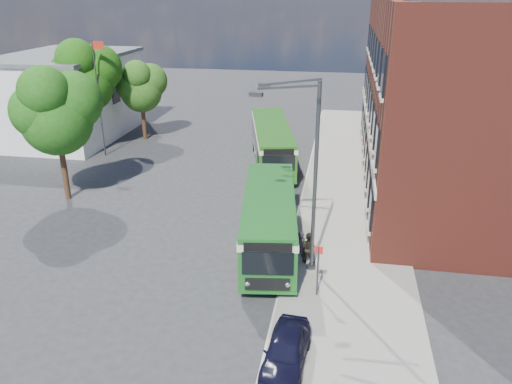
% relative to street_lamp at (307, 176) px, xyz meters
% --- Properties ---
extents(ground, '(120.00, 120.00, 0.00)m').
position_rel_street_lamp_xyz_m(ground, '(-4.84, 2.00, -4.79)').
color(ground, '#2C2C2E').
rests_on(ground, ground).
extents(pavement, '(6.00, 48.00, 0.15)m').
position_rel_street_lamp_xyz_m(pavement, '(2.16, 10.00, -4.72)').
color(pavement, gray).
rests_on(pavement, ground).
extents(kerb_line, '(0.12, 48.00, 0.01)m').
position_rel_street_lamp_xyz_m(kerb_line, '(-0.89, 10.00, -4.79)').
color(kerb_line, beige).
rests_on(kerb_line, ground).
extents(brick_office, '(12.10, 26.00, 14.20)m').
position_rel_street_lamp_xyz_m(brick_office, '(9.16, 14.00, 2.18)').
color(brick_office, maroon).
rests_on(brick_office, ground).
extents(white_building, '(9.40, 13.40, 7.30)m').
position_rel_street_lamp_xyz_m(white_building, '(-22.84, 20.00, -1.13)').
color(white_building, silver).
rests_on(white_building, ground).
extents(flagpole, '(0.95, 0.10, 9.00)m').
position_rel_street_lamp_xyz_m(flagpole, '(-17.29, 15.00, 0.15)').
color(flagpole, '#393C3E').
rests_on(flagpole, ground).
extents(street_lamp, '(2.96, 2.38, 9.00)m').
position_rel_street_lamp_xyz_m(street_lamp, '(0.00, 0.00, 0.00)').
color(street_lamp, '#393C3E').
rests_on(street_lamp, ground).
extents(bus_stop_sign, '(0.35, 0.08, 2.52)m').
position_rel_street_lamp_xyz_m(bus_stop_sign, '(0.76, -2.20, -3.28)').
color(bus_stop_sign, '#393C3E').
rests_on(bus_stop_sign, ground).
extents(bus_front, '(3.86, 10.04, 3.02)m').
position_rel_street_lamp_xyz_m(bus_front, '(-1.94, 1.82, -2.96)').
color(bus_front, '#1B5C1E').
rests_on(bus_front, ground).
extents(bus_rear, '(5.05, 11.94, 3.02)m').
position_rel_street_lamp_xyz_m(bus_rear, '(-3.83, 15.55, -2.96)').
color(bus_rear, '#246218').
rests_on(bus_rear, ground).
extents(parked_car, '(1.67, 3.66, 1.21)m').
position_rel_street_lamp_xyz_m(parked_car, '(-0.04, -6.74, -4.03)').
color(parked_car, black).
rests_on(parked_car, pavement).
extents(pedestrian_a, '(0.68, 0.54, 1.63)m').
position_rel_street_lamp_xyz_m(pedestrian_a, '(-0.22, 0.50, -3.82)').
color(pedestrian_a, black).
rests_on(pedestrian_a, pavement).
extents(pedestrian_b, '(0.90, 0.78, 1.58)m').
position_rel_street_lamp_xyz_m(pedestrian_b, '(0.16, 0.54, -3.85)').
color(pedestrian_b, black).
rests_on(pedestrian_b, pavement).
extents(tree_left, '(5.03, 4.79, 8.50)m').
position_rel_street_lamp_xyz_m(tree_left, '(-15.59, 6.18, 0.98)').
color(tree_left, '#322112').
rests_on(tree_left, ground).
extents(tree_mid, '(5.36, 5.09, 9.05)m').
position_rel_street_lamp_xyz_m(tree_mid, '(-19.03, 16.36, 1.35)').
color(tree_mid, '#322112').
rests_on(tree_mid, ground).
extents(tree_right, '(4.14, 3.94, 6.99)m').
position_rel_street_lamp_xyz_m(tree_right, '(-15.94, 20.14, -0.05)').
color(tree_right, '#322112').
rests_on(tree_right, ground).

